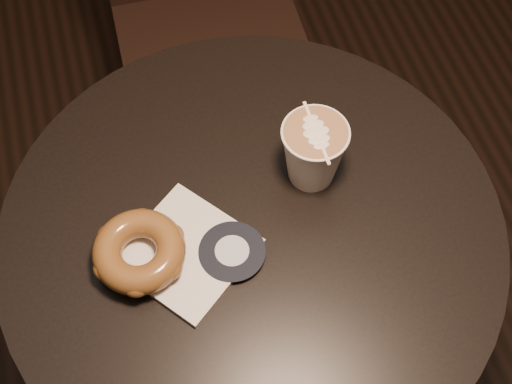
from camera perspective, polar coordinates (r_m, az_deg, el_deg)
The scene contains 4 objects.
cafe_table at distance 1.16m, azimuth -0.31°, elevation -7.35°, with size 0.70×0.70×0.75m.
pastry_bag at distance 0.96m, azimuth -5.57°, elevation -4.80°, with size 0.15×0.15×0.01m, color silver.
doughnut at distance 0.94m, azimuth -9.33°, elevation -4.71°, with size 0.12×0.12×0.04m, color brown.
latte_cup at distance 0.98m, azimuth 4.59°, elevation 3.10°, with size 0.09×0.09×0.10m, color white, non-canonical shape.
Camera 1 is at (-0.12, -0.44, 1.61)m, focal length 50.00 mm.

